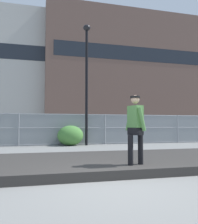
{
  "coord_description": "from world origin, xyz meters",
  "views": [
    {
      "loc": [
        -1.5,
        -4.39,
        1.17
      ],
      "look_at": [
        0.96,
        5.2,
        1.72
      ],
      "focal_mm": 38.23,
      "sensor_mm": 36.0,
      "label": 1
    }
  ],
  "objects_px": {
    "parked_car_far": "(175,129)",
    "skateboard": "(136,171)",
    "parked_car_mid": "(91,130)",
    "street_lamp": "(87,70)",
    "shrub_right": "(70,136)",
    "parked_car_near": "(13,130)",
    "skater": "(135,127)"
  },
  "relations": [
    {
      "from": "skateboard",
      "to": "parked_car_near",
      "type": "xyz_separation_m",
      "value": [
        -3.93,
        11.35,
        0.78
      ]
    },
    {
      "from": "skateboard",
      "to": "shrub_right",
      "type": "xyz_separation_m",
      "value": [
        -0.49,
        8.33,
        0.52
      ]
    },
    {
      "from": "skateboard",
      "to": "shrub_right",
      "type": "bearing_deg",
      "value": 93.35
    },
    {
      "from": "skateboard",
      "to": "shrub_right",
      "type": "height_order",
      "value": "shrub_right"
    },
    {
      "from": "parked_car_near",
      "to": "parked_car_far",
      "type": "distance_m",
      "value": 12.3
    },
    {
      "from": "skateboard",
      "to": "skater",
      "type": "bearing_deg",
      "value": -90.0
    },
    {
      "from": "street_lamp",
      "to": "parked_car_far",
      "type": "bearing_deg",
      "value": 22.2
    },
    {
      "from": "parked_car_near",
      "to": "skateboard",
      "type": "bearing_deg",
      "value": -70.9
    },
    {
      "from": "parked_car_mid",
      "to": "shrub_right",
      "type": "bearing_deg",
      "value": -122.09
    },
    {
      "from": "street_lamp",
      "to": "parked_car_far",
      "type": "relative_size",
      "value": 1.61
    },
    {
      "from": "skateboard",
      "to": "parked_car_near",
      "type": "distance_m",
      "value": 12.04
    },
    {
      "from": "street_lamp",
      "to": "parked_car_far",
      "type": "height_order",
      "value": "street_lamp"
    },
    {
      "from": "parked_car_mid",
      "to": "shrub_right",
      "type": "relative_size",
      "value": 2.95
    },
    {
      "from": "parked_car_far",
      "to": "skateboard",
      "type": "bearing_deg",
      "value": -125.97
    },
    {
      "from": "skateboard",
      "to": "parked_car_far",
      "type": "distance_m",
      "value": 14.27
    },
    {
      "from": "skateboard",
      "to": "parked_car_far",
      "type": "xyz_separation_m",
      "value": [
        8.37,
        11.53,
        0.78
      ]
    },
    {
      "from": "parked_car_near",
      "to": "skater",
      "type": "bearing_deg",
      "value": -70.9
    },
    {
      "from": "street_lamp",
      "to": "parked_car_near",
      "type": "bearing_deg",
      "value": 145.17
    },
    {
      "from": "skater",
      "to": "parked_car_mid",
      "type": "xyz_separation_m",
      "value": [
        1.41,
        11.35,
        -0.29
      ]
    },
    {
      "from": "skater",
      "to": "parked_car_far",
      "type": "distance_m",
      "value": 14.25
    },
    {
      "from": "skateboard",
      "to": "parked_car_near",
      "type": "height_order",
      "value": "parked_car_near"
    },
    {
      "from": "parked_car_mid",
      "to": "parked_car_far",
      "type": "distance_m",
      "value": 6.96
    },
    {
      "from": "parked_car_near",
      "to": "parked_car_far",
      "type": "height_order",
      "value": "same"
    },
    {
      "from": "skateboard",
      "to": "parked_car_mid",
      "type": "bearing_deg",
      "value": 82.92
    },
    {
      "from": "skateboard",
      "to": "skater",
      "type": "height_order",
      "value": "skater"
    },
    {
      "from": "parked_car_mid",
      "to": "shrub_right",
      "type": "distance_m",
      "value": 3.58
    },
    {
      "from": "street_lamp",
      "to": "skateboard",
      "type": "bearing_deg",
      "value": -93.11
    },
    {
      "from": "skateboard",
      "to": "parked_car_far",
      "type": "height_order",
      "value": "parked_car_far"
    },
    {
      "from": "skater",
      "to": "skateboard",
      "type": "bearing_deg",
      "value": 90.0
    },
    {
      "from": "skater",
      "to": "shrub_right",
      "type": "xyz_separation_m",
      "value": [
        -0.49,
        8.33,
        -0.55
      ]
    },
    {
      "from": "street_lamp",
      "to": "shrub_right",
      "type": "relative_size",
      "value": 4.82
    },
    {
      "from": "shrub_right",
      "to": "skateboard",
      "type": "bearing_deg",
      "value": -86.65
    }
  ]
}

